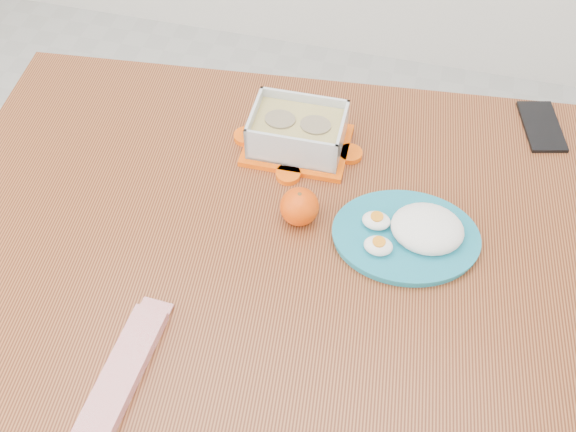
% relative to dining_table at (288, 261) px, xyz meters
% --- Properties ---
extents(dining_table, '(1.44, 1.04, 0.75)m').
position_rel_dining_table_xyz_m(dining_table, '(0.00, 0.00, 0.00)').
color(dining_table, '#96522A').
rests_on(dining_table, ground).
extents(food_container, '(0.22, 0.17, 0.09)m').
position_rel_dining_table_xyz_m(food_container, '(-0.04, 0.23, 0.13)').
color(food_container, '#FF5707').
rests_on(food_container, dining_table).
extents(orange_fruit, '(0.07, 0.07, 0.07)m').
position_rel_dining_table_xyz_m(orange_fruit, '(0.01, 0.04, 0.12)').
color(orange_fruit, '#FF4C05').
rests_on(orange_fruit, dining_table).
extents(rice_plate, '(0.30, 0.30, 0.07)m').
position_rel_dining_table_xyz_m(rice_plate, '(0.22, 0.05, 0.11)').
color(rice_plate, teal).
rests_on(rice_plate, dining_table).
extents(candy_bar, '(0.07, 0.23, 0.02)m').
position_rel_dining_table_xyz_m(candy_bar, '(-0.19, -0.33, 0.10)').
color(candy_bar, '#B60915').
rests_on(candy_bar, dining_table).
extents(smartphone, '(0.11, 0.16, 0.01)m').
position_rel_dining_table_xyz_m(smartphone, '(0.46, 0.41, 0.09)').
color(smartphone, black).
rests_on(smartphone, dining_table).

